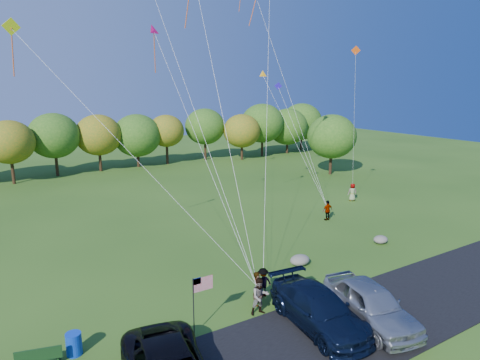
# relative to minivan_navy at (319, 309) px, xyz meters

# --- Properties ---
(ground) EXTENTS (140.00, 140.00, 0.00)m
(ground) POSITION_rel_minivan_navy_xyz_m (0.77, 3.20, -0.92)
(ground) COLOR #2B5117
(ground) RESTS_ON ground
(asphalt_lane) EXTENTS (44.00, 6.00, 0.06)m
(asphalt_lane) POSITION_rel_minivan_navy_xyz_m (0.77, -0.80, -0.89)
(asphalt_lane) COLOR black
(asphalt_lane) RESTS_ON ground
(treeline) EXTENTS (76.03, 28.21, 8.18)m
(treeline) POSITION_rel_minivan_navy_xyz_m (2.03, 39.50, 3.68)
(treeline) COLOR #3C2515
(treeline) RESTS_ON ground
(minivan_navy) EXTENTS (3.05, 6.18, 1.73)m
(minivan_navy) POSITION_rel_minivan_navy_xyz_m (0.00, 0.00, 0.00)
(minivan_navy) COLOR black
(minivan_navy) RESTS_ON asphalt_lane
(minivan_silver) EXTENTS (3.31, 5.95, 1.91)m
(minivan_silver) POSITION_rel_minivan_navy_xyz_m (2.27, -1.03, 0.09)
(minivan_silver) COLOR #9FA2A9
(minivan_silver) RESTS_ON asphalt_lane
(flyer_a) EXTENTS (0.76, 0.76, 1.78)m
(flyer_a) POSITION_rel_minivan_navy_xyz_m (-1.20, 3.24, -0.03)
(flyer_a) COLOR #4C4C59
(flyer_a) RESTS_ON ground
(flyer_b) EXTENTS (1.04, 0.88, 1.89)m
(flyer_b) POSITION_rel_minivan_navy_xyz_m (-1.62, 2.40, 0.02)
(flyer_b) COLOR #4C4C59
(flyer_b) RESTS_ON ground
(flyer_c) EXTENTS (1.03, 0.59, 1.58)m
(flyer_c) POSITION_rel_minivan_navy_xyz_m (-0.46, 3.81, -0.13)
(flyer_c) COLOR #4C4C59
(flyer_c) RESTS_ON ground
(flyer_d) EXTENTS (1.00, 0.45, 1.69)m
(flyer_d) POSITION_rel_minivan_navy_xyz_m (11.55, 11.66, -0.08)
(flyer_d) COLOR #4C4C59
(flyer_d) RESTS_ON ground
(flyer_e) EXTENTS (0.98, 0.83, 1.71)m
(flyer_e) POSITION_rel_minivan_navy_xyz_m (17.82, 14.90, -0.07)
(flyer_e) COLOR #4C4C59
(flyer_e) RESTS_ON ground
(park_bench) EXTENTS (1.70, 0.70, 0.96)m
(park_bench) POSITION_rel_minivan_navy_xyz_m (-11.39, 3.57, -0.41)
(park_bench) COLOR #123414
(park_bench) RESTS_ON ground
(trash_barrel) EXTENTS (0.64, 0.64, 0.97)m
(trash_barrel) POSITION_rel_minivan_navy_xyz_m (-10.01, 3.86, -0.44)
(trash_barrel) COLOR #0C37B7
(trash_barrel) RESTS_ON ground
(flag_assembly) EXTENTS (1.01, 0.66, 2.74)m
(flag_assembly) POSITION_rel_minivan_navy_xyz_m (-4.83, 2.51, 1.15)
(flag_assembly) COLOR black
(flag_assembly) RESTS_ON ground
(boulder_near) EXTENTS (1.31, 1.03, 0.65)m
(boulder_near) POSITION_rel_minivan_navy_xyz_m (3.80, 5.88, -0.60)
(boulder_near) COLOR gray
(boulder_near) RESTS_ON ground
(boulder_far) EXTENTS (1.08, 0.90, 0.56)m
(boulder_far) POSITION_rel_minivan_navy_xyz_m (11.06, 5.73, -0.64)
(boulder_far) COLOR gray
(boulder_far) RESTS_ON ground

